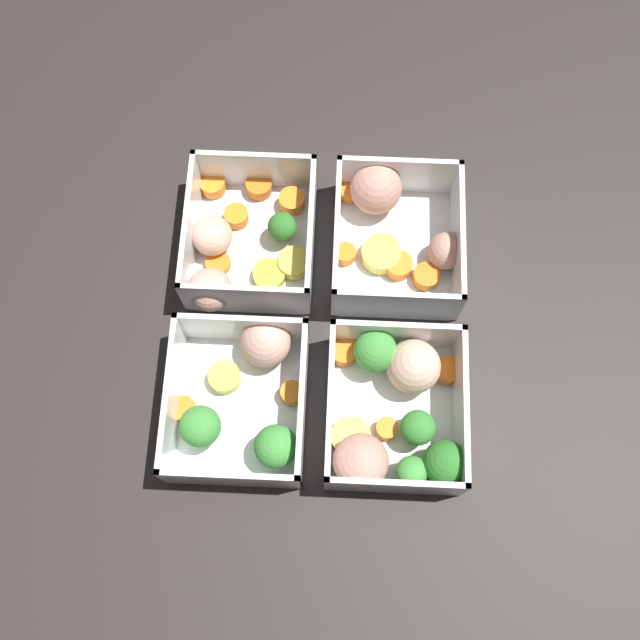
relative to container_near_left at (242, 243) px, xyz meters
name	(u,v)px	position (x,y,z in m)	size (l,w,h in m)	color
ground_plane	(320,327)	(0.08, 0.08, -0.02)	(4.00, 4.00, 0.00)	#282321
container_near_left	(242,243)	(0.00, 0.00, 0.00)	(0.17, 0.12, 0.06)	white
container_near_right	(244,397)	(0.15, 0.01, 0.00)	(0.16, 0.13, 0.06)	white
container_far_left	(394,229)	(-0.02, 0.15, 0.00)	(0.16, 0.14, 0.06)	white
container_far_right	(395,412)	(0.16, 0.15, 0.00)	(0.15, 0.13, 0.06)	white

